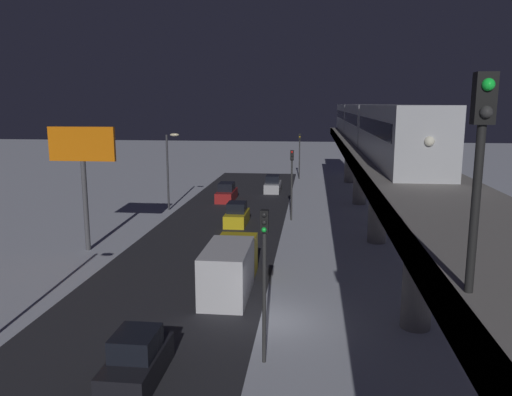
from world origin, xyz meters
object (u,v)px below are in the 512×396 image
object	(u,v)px
subway_train	(365,122)
sedan_silver	(273,185)
box_truck	(230,267)
sedan_yellow	(237,215)
traffic_light_near	(264,264)
commercial_billboard	(83,156)
rail_signal	(481,146)
sedan_red	(226,193)
traffic_light_mid	(292,175)
traffic_light_far	(300,149)
sedan_black	(137,361)

from	to	relation	value
subway_train	sedan_silver	size ratio (longest dim) A/B	12.28
subway_train	box_truck	xyz separation A→B (m)	(9.53, 23.17, -7.43)
sedan_silver	box_truck	world-z (taller)	box_truck
sedan_yellow	traffic_light_near	size ratio (longest dim) A/B	0.63
subway_train	commercial_billboard	bearing A→B (deg)	37.89
rail_signal	box_truck	world-z (taller)	rail_signal
rail_signal	commercial_billboard	xyz separation A→B (m)	(19.04, -24.48, -2.90)
commercial_billboard	traffic_light_near	bearing A→B (deg)	134.13
sedan_red	box_truck	xyz separation A→B (m)	(-4.80, 26.75, 0.55)
box_truck	traffic_light_mid	xyz separation A→B (m)	(-2.70, -17.89, 2.85)
rail_signal	traffic_light_far	xyz separation A→B (m)	(4.76, -61.50, -5.53)
rail_signal	commercial_billboard	distance (m)	31.14
box_truck	traffic_light_near	distance (m)	8.90
rail_signal	sedan_red	distance (m)	47.00
rail_signal	traffic_light_far	size ratio (longest dim) A/B	0.62
traffic_light_far	sedan_yellow	bearing A→B (deg)	80.46
rail_signal	sedan_black	world-z (taller)	rail_signal
box_truck	traffic_light_far	size ratio (longest dim) A/B	1.16
traffic_light_mid	commercial_billboard	world-z (taller)	commercial_billboard
traffic_light_mid	box_truck	bearing A→B (deg)	81.42
sedan_red	box_truck	distance (m)	27.18
traffic_light_mid	sedan_yellow	bearing A→B (deg)	24.09
box_truck	traffic_light_far	distance (m)	43.93
traffic_light_near	traffic_light_mid	distance (m)	25.87
sedan_red	box_truck	world-z (taller)	box_truck
sedan_red	sedan_black	bearing A→B (deg)	94.37
box_truck	traffic_light_far	world-z (taller)	traffic_light_far
rail_signal	traffic_light_mid	bearing A→B (deg)	-82.39
subway_train	sedan_black	bearing A→B (deg)	70.78
sedan_silver	sedan_black	bearing A→B (deg)	-92.40
subway_train	traffic_light_far	bearing A→B (deg)	-71.65
rail_signal	traffic_light_far	distance (m)	61.93
rail_signal	sedan_yellow	xyz separation A→B (m)	(9.46, -33.53, -8.93)
sedan_yellow	commercial_billboard	xyz separation A→B (m)	(9.58, 9.05, 6.03)
sedan_yellow	traffic_light_far	xyz separation A→B (m)	(-4.70, -27.97, 3.40)
box_truck	sedan_silver	bearing A→B (deg)	-89.65
sedan_silver	box_truck	xyz separation A→B (m)	(-0.20, 33.07, 0.56)
traffic_light_mid	sedan_red	bearing A→B (deg)	-49.74
rail_signal	traffic_light_near	distance (m)	12.18
sedan_black	sedan_yellow	bearing A→B (deg)	90.00
box_truck	traffic_light_far	bearing A→B (deg)	-93.53
sedan_silver	traffic_light_near	xyz separation A→B (m)	(-2.90, 41.05, 3.41)
rail_signal	box_truck	bearing A→B (deg)	-67.20
traffic_light_mid	traffic_light_far	xyz separation A→B (m)	(0.00, -25.87, 0.00)
sedan_silver	traffic_light_near	distance (m)	41.29
subway_train	box_truck	distance (m)	26.13
traffic_light_far	commercial_billboard	distance (m)	39.77
sedan_silver	commercial_billboard	world-z (taller)	commercial_billboard
sedan_red	traffic_light_near	xyz separation A→B (m)	(-7.50, 34.73, 3.40)
sedan_red	commercial_billboard	size ratio (longest dim) A/B	0.53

